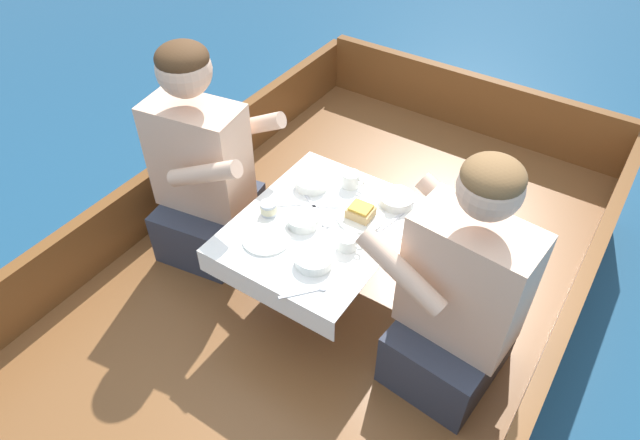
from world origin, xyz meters
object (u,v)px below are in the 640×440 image
at_px(sandwich, 361,211).
at_px(person_starboard, 460,299).
at_px(person_port, 203,173).
at_px(coffee_cup_starboard, 348,242).
at_px(tin_can, 269,208).
at_px(coffee_cup_port, 351,179).

bearing_deg(sandwich, person_starboard, -17.17).
xyz_separation_m(person_port, coffee_cup_starboard, (0.76, -0.04, 0.03)).
bearing_deg(coffee_cup_starboard, tin_can, -178.13).
bearing_deg(coffee_cup_port, person_port, -154.81).
xyz_separation_m(person_port, tin_can, (0.40, -0.06, 0.03)).
bearing_deg(person_port, sandwich, 0.62).
height_order(sandwich, coffee_cup_starboard, sandwich).
relative_size(sandwich, coffee_cup_port, 1.00).
height_order(person_port, coffee_cup_starboard, person_port).
bearing_deg(sandwich, coffee_cup_starboard, -75.41).
bearing_deg(sandwich, tin_can, -150.26).
distance_m(person_starboard, sandwich, 0.52).
distance_m(coffee_cup_starboard, tin_can, 0.36).
height_order(person_port, coffee_cup_port, person_port).
bearing_deg(person_port, person_starboard, -10.51).
distance_m(sandwich, tin_can, 0.36).
bearing_deg(coffee_cup_starboard, person_starboard, 2.14).
relative_size(sandwich, coffee_cup_starboard, 0.97).
xyz_separation_m(coffee_cup_starboard, tin_can, (-0.36, -0.01, -0.00)).
bearing_deg(tin_can, person_port, 172.06).
distance_m(person_starboard, coffee_cup_port, 0.70).
xyz_separation_m(person_port, person_starboard, (1.21, -0.03, -0.02)).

